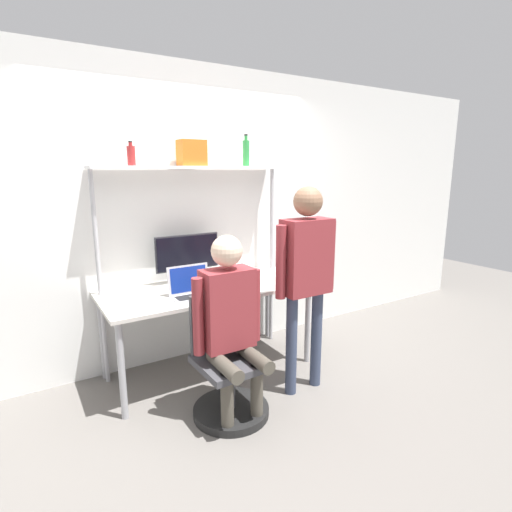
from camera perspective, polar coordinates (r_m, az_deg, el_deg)
ground_plane at (r=3.47m, az=-3.43°, el=-18.56°), size 12.00×12.00×0.00m
wall_back at (r=3.77m, az=-9.82°, el=5.59°), size 8.00×0.06×2.70m
desk at (r=3.52m, az=-6.81°, el=-5.54°), size 1.81×0.80×0.78m
shelf_unit at (r=3.61m, az=-8.95°, el=8.01°), size 1.72×0.24×1.81m
monitor at (r=3.63m, az=-9.72°, el=0.03°), size 0.59×0.23×0.43m
laptop at (r=3.28m, az=-9.27°, el=-4.42°), size 0.35×0.24×0.24m
cell_phone at (r=3.39m, az=-4.92°, el=-4.84°), size 0.07×0.15×0.01m
office_chair at (r=3.08m, az=-4.03°, el=-17.11°), size 0.56×0.56×0.89m
person_seated at (r=2.82m, az=-3.71°, el=-8.37°), size 0.53×0.47×1.34m
person_standing at (r=3.12m, az=7.19°, el=-1.21°), size 0.56×0.22×1.66m
bottle_red at (r=3.43m, az=-17.41°, el=13.58°), size 0.07×0.07×0.19m
bottle_green at (r=3.84m, az=-1.43°, el=14.56°), size 0.06×0.06×0.29m
storage_box at (r=3.60m, az=-9.20°, el=14.34°), size 0.23×0.16×0.22m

